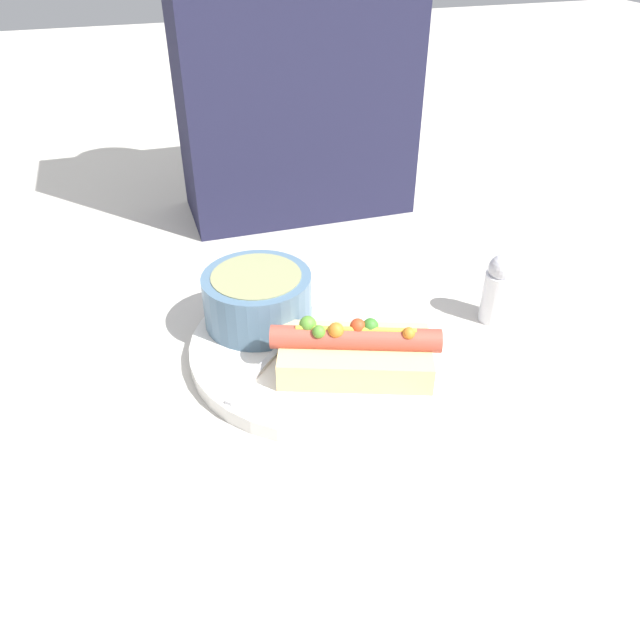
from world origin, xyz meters
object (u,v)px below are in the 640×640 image
(hot_dog, at_px, (354,351))
(soup_bowl, at_px, (257,296))
(salt_shaker, at_px, (498,288))
(seated_diner, at_px, (295,47))
(spoon, at_px, (296,328))

(hot_dog, relative_size, soup_bowl, 1.41)
(hot_dog, distance_m, soup_bowl, 0.13)
(hot_dog, relative_size, salt_shaker, 2.00)
(hot_dog, height_order, soup_bowl, soup_bowl)
(salt_shaker, height_order, seated_diner, seated_diner)
(soup_bowl, height_order, spoon, soup_bowl)
(spoon, relative_size, salt_shaker, 1.65)
(hot_dog, height_order, spoon, hot_dog)
(hot_dog, relative_size, seated_diner, 0.31)
(spoon, xyz_separation_m, salt_shaker, (0.22, -0.02, 0.02))
(spoon, bearing_deg, soup_bowl, 90.98)
(hot_dog, bearing_deg, seated_diner, 101.64)
(soup_bowl, distance_m, salt_shaker, 0.26)
(salt_shaker, bearing_deg, spoon, 174.21)
(salt_shaker, distance_m, seated_diner, 0.41)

